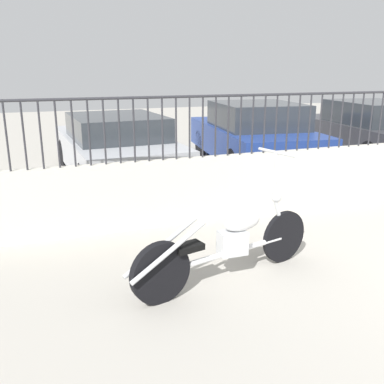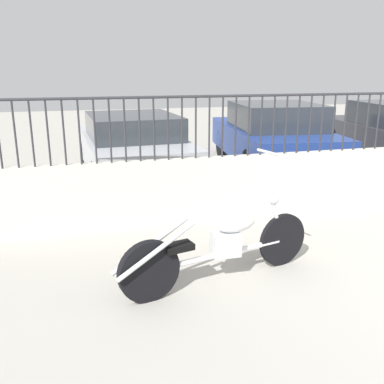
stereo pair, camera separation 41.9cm
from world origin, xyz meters
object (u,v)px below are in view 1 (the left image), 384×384
object	(u,v)px
motorcycle_white	(222,246)
car_blue	(254,135)
car_dark_grey	(368,130)
car_silver	(116,147)

from	to	relation	value
motorcycle_white	car_blue	world-z (taller)	car_blue
car_dark_grey	car_silver	bearing A→B (deg)	96.81
car_silver	car_blue	xyz separation A→B (m)	(3.03, 0.20, 0.05)
motorcycle_white	car_blue	size ratio (longest dim) A/B	0.51
car_blue	car_dark_grey	size ratio (longest dim) A/B	0.97
car_blue	car_dark_grey	bearing A→B (deg)	-85.59
motorcycle_white	car_dark_grey	bearing A→B (deg)	24.25
car_silver	motorcycle_white	bearing A→B (deg)	179.79
car_dark_grey	car_blue	bearing A→B (deg)	93.84
car_blue	car_dark_grey	distance (m)	2.99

